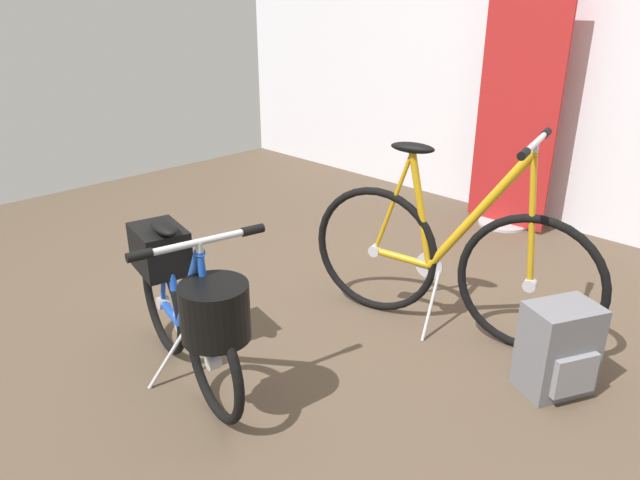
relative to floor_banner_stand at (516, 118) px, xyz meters
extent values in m
plane|color=brown|center=(0.33, -2.28, -0.79)|extent=(6.88, 6.88, 0.00)
cylinder|color=#B7B7BC|center=(0.00, 0.00, -0.78)|extent=(0.36, 0.36, 0.02)
cube|color=#A51E1E|center=(0.00, 0.00, 0.10)|extent=(0.60, 0.02, 1.74)
torus|color=black|center=(0.27, -2.79, -0.54)|extent=(0.50, 0.14, 0.50)
cylinder|color=#B7B7BC|center=(0.27, -2.79, -0.54)|extent=(0.07, 0.06, 0.06)
torus|color=black|center=(-0.29, -2.67, -0.54)|extent=(0.50, 0.14, 0.50)
cylinder|color=#B7B7BC|center=(-0.29, -2.67, -0.54)|extent=(0.07, 0.06, 0.06)
cylinder|color=#1947B2|center=(-0.19, -2.69, -0.55)|extent=(0.22, 0.08, 0.05)
cylinder|color=#1947B2|center=(0.07, -2.75, -0.32)|extent=(0.35, 0.11, 0.49)
cylinder|color=#1947B2|center=(-0.12, -2.70, -0.35)|extent=(0.13, 0.06, 0.42)
cylinder|color=#1947B2|center=(-0.19, -2.69, -0.55)|extent=(0.22, 0.07, 0.04)
cylinder|color=#1947B2|center=(0.25, -2.78, -0.32)|extent=(0.08, 0.04, 0.46)
cylinder|color=#1947B2|center=(-0.23, -2.68, -0.34)|extent=(0.15, 0.05, 0.41)
ellipsoid|color=black|center=(-0.17, -2.70, -0.12)|extent=(0.23, 0.13, 0.05)
cylinder|color=#B7B7BC|center=(0.23, -2.78, -0.07)|extent=(0.03, 0.03, 0.04)
cylinder|color=#B7B7BC|center=(0.23, -2.78, -0.05)|extent=(0.11, 0.44, 0.03)
cylinder|color=black|center=(0.18, -2.99, -0.05)|extent=(0.05, 0.10, 0.04)
cylinder|color=black|center=(0.27, -2.56, -0.05)|extent=(0.05, 0.10, 0.04)
cylinder|color=#B7B7BC|center=(-0.08, -2.71, -0.56)|extent=(0.14, 0.04, 0.14)
cylinder|color=#B7B7BC|center=(-0.06, -2.81, -0.68)|extent=(0.05, 0.19, 0.24)
cylinder|color=black|center=(0.33, -2.80, -0.29)|extent=(0.31, 0.31, 0.22)
cube|color=black|center=(-0.25, -2.68, -0.25)|extent=(0.31, 0.25, 0.20)
torus|color=black|center=(0.91, -1.46, -0.45)|extent=(0.67, 0.22, 0.69)
cylinder|color=#B7B7BC|center=(0.91, -1.46, -0.45)|extent=(0.07, 0.06, 0.06)
torus|color=black|center=(0.14, -1.66, -0.45)|extent=(0.67, 0.22, 0.69)
cylinder|color=#B7B7BC|center=(0.14, -1.66, -0.45)|extent=(0.07, 0.06, 0.06)
cylinder|color=#BF8C14|center=(0.29, -1.62, -0.46)|extent=(0.30, 0.11, 0.05)
cylinder|color=#BF8C14|center=(0.64, -1.53, -0.15)|extent=(0.46, 0.16, 0.66)
cylinder|color=#BF8C14|center=(0.37, -1.60, -0.19)|extent=(0.17, 0.08, 0.57)
cylinder|color=#BF8C14|center=(0.29, -1.62, -0.46)|extent=(0.30, 0.10, 0.04)
cylinder|color=#BF8C14|center=(0.88, -1.47, -0.14)|extent=(0.10, 0.05, 0.62)
cylinder|color=#BF8C14|center=(0.23, -1.64, -0.18)|extent=(0.19, 0.07, 0.56)
ellipsoid|color=black|center=(0.31, -1.62, 0.12)|extent=(0.24, 0.14, 0.05)
cylinder|color=#B7B7BC|center=(0.85, -1.47, 0.19)|extent=(0.03, 0.03, 0.04)
cylinder|color=#B7B7BC|center=(0.85, -1.47, 0.21)|extent=(0.14, 0.43, 0.03)
cylinder|color=black|center=(0.90, -1.69, 0.21)|extent=(0.06, 0.10, 0.04)
cylinder|color=black|center=(0.79, -1.26, 0.21)|extent=(0.06, 0.10, 0.04)
cylinder|color=#B7B7BC|center=(0.43, -1.58, -0.47)|extent=(0.14, 0.05, 0.14)
cylinder|color=#B7B7BC|center=(0.51, -1.66, -0.64)|extent=(0.07, 0.19, 0.32)
cube|color=slate|center=(1.15, -1.65, -0.59)|extent=(0.31, 0.35, 0.40)
cube|color=gray|center=(1.26, -1.70, -0.65)|extent=(0.12, 0.20, 0.18)
camera|label=1|loc=(1.95, -3.87, 0.79)|focal=33.16mm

